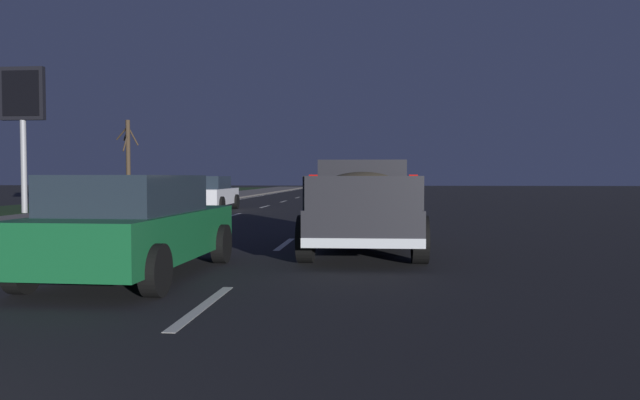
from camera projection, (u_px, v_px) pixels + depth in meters
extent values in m
plane|color=black|center=(297.00, 208.00, 29.07)|extent=(144.00, 144.00, 0.00)
cube|color=slate|center=(149.00, 206.00, 29.73)|extent=(108.00, 4.00, 0.12)
cube|color=#1E3819|center=(53.00, 207.00, 30.18)|extent=(108.00, 6.00, 0.01)
cube|color=silver|center=(203.00, 306.00, 6.97)|extent=(2.40, 0.14, 0.01)
cube|color=silver|center=(285.00, 244.00, 13.38)|extent=(2.40, 0.14, 0.01)
cube|color=silver|center=(310.00, 224.00, 18.88)|extent=(2.40, 0.14, 0.01)
cube|color=silver|center=(326.00, 212.00, 25.27)|extent=(2.40, 0.14, 0.01)
cube|color=silver|center=(336.00, 205.00, 31.72)|extent=(2.40, 0.14, 0.01)
cube|color=silver|center=(342.00, 200.00, 38.05)|extent=(2.40, 0.14, 0.01)
cube|color=silver|center=(346.00, 198.00, 43.15)|extent=(2.40, 0.14, 0.01)
cube|color=silver|center=(349.00, 195.00, 48.70)|extent=(2.40, 0.14, 0.01)
cube|color=silver|center=(352.00, 193.00, 54.58)|extent=(2.40, 0.14, 0.01)
cube|color=silver|center=(354.00, 191.00, 61.16)|extent=(2.40, 0.14, 0.01)
cube|color=silver|center=(356.00, 190.00, 66.96)|extent=(2.40, 0.14, 0.01)
cube|color=silver|center=(357.00, 189.00, 73.07)|extent=(2.40, 0.14, 0.01)
cube|color=silver|center=(358.00, 188.00, 79.61)|extent=(2.40, 0.14, 0.01)
cube|color=silver|center=(91.00, 254.00, 11.63)|extent=(2.40, 0.14, 0.01)
cube|color=silver|center=(193.00, 226.00, 18.16)|extent=(2.40, 0.14, 0.01)
cube|color=silver|center=(234.00, 215.00, 23.46)|extent=(2.40, 0.14, 0.01)
cube|color=silver|center=(265.00, 206.00, 30.22)|extent=(2.40, 0.14, 0.01)
cube|color=silver|center=(283.00, 201.00, 36.47)|extent=(2.40, 0.14, 0.01)
cube|color=silver|center=(298.00, 197.00, 43.35)|extent=(2.40, 0.14, 0.01)
cube|color=silver|center=(307.00, 195.00, 49.48)|extent=(2.40, 0.14, 0.01)
cube|color=silver|center=(314.00, 193.00, 55.16)|extent=(2.40, 0.14, 0.01)
cube|color=silver|center=(319.00, 192.00, 60.19)|extent=(2.40, 0.14, 0.01)
cube|color=silver|center=(323.00, 190.00, 65.46)|extent=(2.40, 0.14, 0.01)
cube|color=silver|center=(327.00, 189.00, 70.70)|extent=(2.40, 0.14, 0.01)
cube|color=silver|center=(331.00, 188.00, 77.24)|extent=(2.40, 0.14, 0.01)
cube|color=silver|center=(194.00, 207.00, 29.53)|extent=(108.00, 0.14, 0.01)
cube|color=#232328|center=(362.00, 218.00, 12.23)|extent=(5.45, 2.13, 0.60)
cube|color=#232328|center=(362.00, 181.00, 13.38)|extent=(2.20, 1.89, 0.90)
cube|color=#1E2833|center=(362.00, 179.00, 12.33)|extent=(0.08, 1.44, 0.50)
cube|color=#232328|center=(312.00, 191.00, 11.19)|extent=(3.03, 0.15, 0.56)
cube|color=#232328|center=(413.00, 191.00, 11.07)|extent=(3.03, 0.15, 0.56)
cube|color=#232328|center=(363.00, 193.00, 9.55)|extent=(0.13, 1.88, 0.56)
cube|color=silver|center=(363.00, 243.00, 9.58)|extent=(0.17, 2.00, 0.16)
cube|color=red|center=(313.00, 181.00, 9.60)|extent=(0.06, 0.14, 0.20)
cube|color=red|center=(413.00, 181.00, 9.50)|extent=(0.06, 0.14, 0.20)
ellipsoid|color=#4C422D|center=(362.00, 189.00, 11.12)|extent=(2.63, 1.58, 0.64)
sphere|color=silver|center=(344.00, 195.00, 11.65)|extent=(0.40, 0.40, 0.40)
sphere|color=beige|center=(380.00, 199.00, 10.51)|extent=(0.34, 0.34, 0.34)
cylinder|color=black|center=(319.00, 223.00, 14.08)|extent=(0.84, 0.28, 0.84)
cylinder|color=black|center=(404.00, 224.00, 13.95)|extent=(0.84, 0.28, 0.84)
cylinder|color=black|center=(306.00, 239.00, 10.52)|extent=(0.84, 0.28, 0.84)
cylinder|color=black|center=(420.00, 240.00, 10.39)|extent=(0.84, 0.28, 0.84)
cube|color=#14592D|center=(136.00, 235.00, 9.07)|extent=(4.44, 1.90, 0.70)
cube|color=#1E2833|center=(129.00, 194.00, 8.80)|extent=(2.50, 1.64, 0.56)
cylinder|color=black|center=(123.00, 242.00, 10.67)|extent=(0.68, 0.22, 0.68)
cylinder|color=black|center=(221.00, 244.00, 10.47)|extent=(0.68, 0.22, 0.68)
cylinder|color=black|center=(22.00, 268.00, 7.70)|extent=(0.68, 0.22, 0.68)
cylinder|color=black|center=(156.00, 270.00, 7.49)|extent=(0.68, 0.22, 0.68)
cube|color=red|center=(59.00, 249.00, 6.93)|extent=(0.12, 1.51, 0.10)
cube|color=silver|center=(209.00, 196.00, 26.85)|extent=(4.43, 1.89, 0.70)
cube|color=#1E2833|center=(208.00, 182.00, 26.57)|extent=(2.49, 1.63, 0.56)
cylinder|color=black|center=(199.00, 201.00, 28.41)|extent=(0.68, 0.22, 0.68)
cylinder|color=black|center=(236.00, 201.00, 28.29)|extent=(0.68, 0.22, 0.68)
cylinder|color=black|center=(179.00, 204.00, 25.43)|extent=(0.68, 0.22, 0.68)
cylinder|color=black|center=(221.00, 204.00, 25.31)|extent=(0.68, 0.22, 0.68)
cube|color=red|center=(196.00, 197.00, 24.70)|extent=(0.11, 1.51, 0.10)
cylinder|color=#99999E|center=(23.00, 140.00, 24.82)|extent=(0.24, 0.24, 6.07)
cube|color=black|center=(22.00, 94.00, 24.74)|extent=(0.24, 1.90, 2.20)
cube|color=black|center=(21.00, 93.00, 24.61)|extent=(0.04, 1.60, 1.87)
cylinder|color=#423323|center=(128.00, 160.00, 38.12)|extent=(0.28, 0.28, 5.13)
cylinder|color=#423323|center=(133.00, 136.00, 38.37)|extent=(0.75, 0.49, 1.25)
cylinder|color=#423323|center=(126.00, 134.00, 38.45)|extent=(0.78, 0.68, 0.85)
cylinder|color=#423323|center=(123.00, 132.00, 38.46)|extent=(0.70, 1.13, 0.98)
cylinder|color=#423323|center=(126.00, 142.00, 37.62)|extent=(1.00, 0.18, 1.20)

